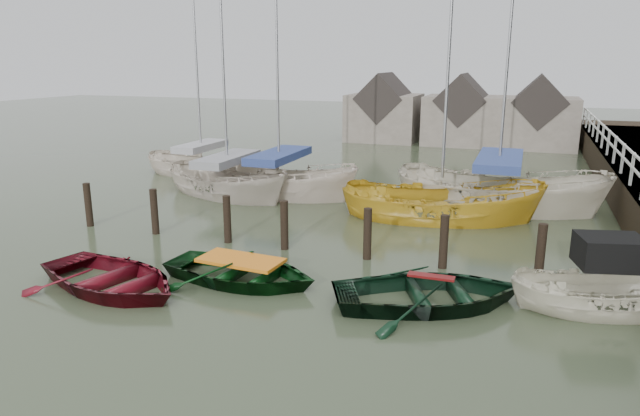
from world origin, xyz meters
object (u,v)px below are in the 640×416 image
at_px(sailboat_e, 202,173).
at_px(sailboat_c, 440,218).
at_px(rowboat_green, 242,282).
at_px(sailboat_d, 496,206).
at_px(sailboat_a, 228,194).
at_px(motorboat, 604,306).
at_px(sailboat_b, 280,193).
at_px(rowboat_red, 112,290).
at_px(rowboat_dkgreen, 430,305).

bearing_deg(sailboat_e, sailboat_c, -107.17).
bearing_deg(rowboat_green, sailboat_d, -24.73).
xyz_separation_m(sailboat_a, sailboat_e, (-3.17, 3.26, -0.00)).
bearing_deg(sailboat_d, rowboat_green, 159.38).
xyz_separation_m(motorboat, sailboat_c, (-4.36, 6.17, -0.10)).
bearing_deg(sailboat_d, sailboat_b, 104.15).
bearing_deg(sailboat_c, rowboat_red, 135.94).
bearing_deg(sailboat_b, sailboat_d, -77.50).
bearing_deg(rowboat_red, sailboat_c, -20.16).
xyz_separation_m(rowboat_red, sailboat_c, (6.23, 8.78, 0.01)).
bearing_deg(sailboat_b, rowboat_green, -154.99).
height_order(rowboat_green, sailboat_c, sailboat_c).
bearing_deg(sailboat_d, motorboat, -153.90).
xyz_separation_m(motorboat, sailboat_e, (-15.88, 10.05, -0.05)).
height_order(sailboat_c, sailboat_e, sailboat_c).
distance_m(motorboat, sailboat_a, 14.41).
relative_size(sailboat_b, sailboat_d, 0.96).
height_order(rowboat_dkgreen, sailboat_b, sailboat_b).
bearing_deg(sailboat_a, sailboat_d, -60.72).
height_order(rowboat_green, sailboat_d, sailboat_d).
distance_m(rowboat_dkgreen, sailboat_b, 11.29).
xyz_separation_m(sailboat_a, sailboat_c, (8.36, -0.61, -0.05)).
distance_m(rowboat_red, sailboat_a, 9.63).
relative_size(rowboat_dkgreen, sailboat_e, 0.46).
bearing_deg(sailboat_b, sailboat_c, -95.59).
bearing_deg(sailboat_d, sailboat_a, 107.71).
distance_m(rowboat_green, motorboat, 8.08).
xyz_separation_m(rowboat_green, sailboat_c, (3.64, 7.32, 0.01)).
height_order(rowboat_red, sailboat_c, sailboat_c).
xyz_separation_m(rowboat_green, sailboat_a, (-4.72, 7.93, 0.06)).
xyz_separation_m(rowboat_green, sailboat_b, (-2.88, 8.75, 0.06)).
height_order(rowboat_red, sailboat_e, sailboat_e).
bearing_deg(sailboat_b, rowboat_red, -171.59).
bearing_deg(rowboat_dkgreen, rowboat_green, 67.42).
height_order(rowboat_dkgreen, sailboat_c, sailboat_c).
relative_size(rowboat_red, sailboat_b, 0.34).
relative_size(rowboat_dkgreen, motorboat, 1.00).
distance_m(sailboat_b, sailboat_e, 5.57).
relative_size(rowboat_green, motorboat, 0.92).
height_order(rowboat_dkgreen, motorboat, motorboat).
relative_size(rowboat_red, sailboat_e, 0.45).
distance_m(rowboat_red, motorboat, 10.91).
relative_size(rowboat_green, sailboat_d, 0.31).
distance_m(rowboat_green, rowboat_dkgreen, 4.48).
bearing_deg(sailboat_c, rowboat_dkgreen, 178.02).
bearing_deg(motorboat, sailboat_a, 48.21).
bearing_deg(sailboat_a, rowboat_red, -147.24).
xyz_separation_m(rowboat_red, sailboat_b, (-0.29, 10.21, 0.06)).
height_order(rowboat_red, sailboat_a, sailboat_a).
bearing_deg(sailboat_a, rowboat_dkgreen, -110.07).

